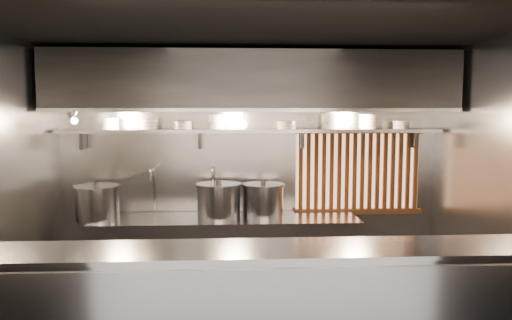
{
  "coord_description": "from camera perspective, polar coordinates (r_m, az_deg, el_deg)",
  "views": [
    {
      "loc": [
        -0.28,
        -4.47,
        2.13
      ],
      "look_at": [
        0.01,
        0.55,
        1.62
      ],
      "focal_mm": 35.0,
      "sensor_mm": 36.0,
      "label": 1
    }
  ],
  "objects": [
    {
      "name": "heat_lamp",
      "position": [
        5.56,
        -20.29,
        4.82
      ],
      "size": [
        0.25,
        0.35,
        0.2
      ],
      "color": "#A1A1A6",
      "rests_on": "exhaust_hood"
    },
    {
      "name": "exhaust_hood",
      "position": [
        5.58,
        -0.42,
        8.85
      ],
      "size": [
        4.4,
        0.81,
        0.65
      ],
      "color": "#2D2D30",
      "rests_on": "ceiling"
    },
    {
      "name": "bowl_stack_1",
      "position": [
        5.86,
        -12.18,
        4.09
      ],
      "size": [
        0.24,
        0.24,
        0.13
      ],
      "color": "white",
      "rests_on": "bowl_shelf"
    },
    {
      "name": "bowl_shelf",
      "position": [
        5.8,
        -0.52,
        3.35
      ],
      "size": [
        4.4,
        0.34,
        0.04
      ],
      "primitive_type": "cube",
      "color": "#A1A1A6",
      "rests_on": "wall_back"
    },
    {
      "name": "wood_screen",
      "position": [
        6.17,
        11.58,
        -1.28
      ],
      "size": [
        1.56,
        0.09,
        1.04
      ],
      "color": "#F6AB6E",
      "rests_on": "wall_back"
    },
    {
      "name": "wall_right",
      "position": [
        5.18,
        25.99,
        -2.86
      ],
      "size": [
        0.0,
        3.0,
        3.0
      ],
      "primitive_type": "plane",
      "rotation": [
        1.57,
        0.0,
        -1.57
      ],
      "color": "gray",
      "rests_on": "floor"
    },
    {
      "name": "stock_pot_right",
      "position": [
        5.75,
        0.84,
        -4.58
      ],
      "size": [
        0.63,
        0.63,
        0.42
      ],
      "rotation": [
        0.0,
        0.0,
        0.37
      ],
      "color": "#A1A1A6",
      "rests_on": "cooking_bench"
    },
    {
      "name": "bowl_stack_3",
      "position": [
        5.79,
        -4.58,
        4.37
      ],
      "size": [
        0.21,
        0.21,
        0.17
      ],
      "color": "white",
      "rests_on": "bowl_shelf"
    },
    {
      "name": "faucet_right",
      "position": [
        5.89,
        -4.92,
        -2.23
      ],
      "size": [
        0.04,
        0.3,
        0.5
      ],
      "color": "silver",
      "rests_on": "wall_back"
    },
    {
      "name": "pendant_bulb",
      "position": [
        5.67,
        -1.48,
        4.12
      ],
      "size": [
        0.09,
        0.09,
        0.19
      ],
      "color": "#2D2D30",
      "rests_on": "exhaust_hood"
    },
    {
      "name": "stock_pot_mid",
      "position": [
        5.7,
        -4.29,
        -4.63
      ],
      "size": [
        0.68,
        0.68,
        0.43
      ],
      "rotation": [
        0.0,
        0.0,
        0.41
      ],
      "color": "#A1A1A6",
      "rests_on": "cooking_bench"
    },
    {
      "name": "bowl_stack_7",
      "position": [
        6.14,
        16.25,
        3.88
      ],
      "size": [
        0.2,
        0.2,
        0.09
      ],
      "color": "white",
      "rests_on": "bowl_shelf"
    },
    {
      "name": "ceiling",
      "position": [
        4.53,
        0.29,
        14.35
      ],
      "size": [
        4.5,
        4.5,
        0.0
      ],
      "primitive_type": "plane",
      "rotation": [
        3.14,
        0.0,
        0.0
      ],
      "color": "black",
      "rests_on": "wall_back"
    },
    {
      "name": "cooking_bench",
      "position": [
        5.84,
        -3.41,
        -10.9
      ],
      "size": [
        3.0,
        0.7,
        0.9
      ],
      "primitive_type": "cube",
      "color": "#A1A1A6",
      "rests_on": "floor"
    },
    {
      "name": "bowl_stack_6",
      "position": [
        6.02,
        12.61,
        4.3
      ],
      "size": [
        0.21,
        0.21,
        0.17
      ],
      "color": "white",
      "rests_on": "bowl_shelf"
    },
    {
      "name": "bowl_stack_5",
      "position": [
        5.91,
        8.47,
        4.35
      ],
      "size": [
        0.22,
        0.22,
        0.17
      ],
      "color": "white",
      "rests_on": "bowl_shelf"
    },
    {
      "name": "bowl_stack_2",
      "position": [
        5.81,
        -8.35,
        3.96
      ],
      "size": [
        0.22,
        0.22,
        0.09
      ],
      "color": "white",
      "rests_on": "bowl_shelf"
    },
    {
      "name": "wall_left",
      "position": [
        4.94,
        -26.82,
        -3.3
      ],
      "size": [
        0.0,
        3.0,
        3.0
      ],
      "primitive_type": "plane",
      "rotation": [
        1.57,
        0.0,
        1.57
      ],
      "color": "gray",
      "rests_on": "floor"
    },
    {
      "name": "stock_pot_left",
      "position": [
        5.84,
        -17.69,
        -4.66
      ],
      "size": [
        0.62,
        0.62,
        0.43
      ],
      "rotation": [
        0.0,
        0.0,
        0.28
      ],
      "color": "#A1A1A6",
      "rests_on": "cooking_bench"
    },
    {
      "name": "bowl_stack_4",
      "position": [
        5.83,
        3.53,
        4.01
      ],
      "size": [
        0.23,
        0.23,
        0.09
      ],
      "color": "white",
      "rests_on": "bowl_shelf"
    },
    {
      "name": "wall_back",
      "position": [
        6.02,
        -0.6,
        -1.15
      ],
      "size": [
        4.5,
        0.0,
        4.5
      ],
      "primitive_type": "plane",
      "rotation": [
        1.57,
        0.0,
        0.0
      ],
      "color": "gray",
      "rests_on": "floor"
    },
    {
      "name": "faucet_left",
      "position": [
        5.96,
        -11.67,
        -2.24
      ],
      "size": [
        0.04,
        0.3,
        0.5
      ],
      "color": "silver",
      "rests_on": "wall_back"
    },
    {
      "name": "bowl_stack_0",
      "position": [
        5.94,
        -16.28,
        4.01
      ],
      "size": [
        0.2,
        0.2,
        0.13
      ],
      "color": "white",
      "rests_on": "bowl_shelf"
    }
  ]
}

